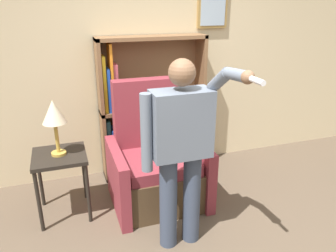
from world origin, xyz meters
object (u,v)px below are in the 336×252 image
at_px(table_lamp, 54,114).
at_px(armchair, 156,166).
at_px(person_standing, 181,145).
at_px(side_table, 60,164).
at_px(bookcase, 141,112).

bearing_deg(table_lamp, armchair, -1.26).
xyz_separation_m(armchair, table_lamp, (-0.95, 0.02, 0.67)).
bearing_deg(person_standing, side_table, 140.91).
height_order(armchair, table_lamp, armchair).
bearing_deg(armchair, side_table, 178.74).
relative_size(side_table, table_lamp, 1.23).
bearing_deg(bookcase, table_lamp, -147.87).
bearing_deg(side_table, armchair, -1.26).
xyz_separation_m(armchair, side_table, (-0.95, 0.02, 0.16)).
relative_size(armchair, side_table, 1.93).
distance_m(bookcase, table_lamp, 1.17).
bearing_deg(armchair, table_lamp, 178.74).
bearing_deg(armchair, bookcase, 89.03).
bearing_deg(person_standing, bookcase, 89.34).
relative_size(person_standing, side_table, 2.48).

